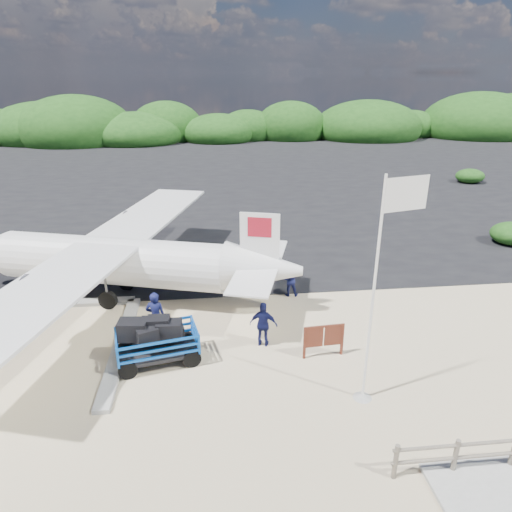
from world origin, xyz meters
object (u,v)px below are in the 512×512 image
Objects in this scene: crew_c at (264,324)px; signboard at (323,356)px; crew_b at (290,279)px; aircraft_large at (426,196)px; flagpole at (362,398)px; crew_a at (156,317)px; baggage_cart at (159,362)px.

signboard is at bearing 171.89° from crew_c.
aircraft_large reaches higher than crew_b.
signboard is 0.99× the size of crew_b.
signboard is 24.79m from aircraft_large.
crew_c is at bearing 150.57° from signboard.
crew_a is (-6.43, 3.92, 0.97)m from flagpole.
crew_b is at bearing -142.08° from crew_a.
baggage_cart is 6.75m from flagpole.
crew_c is (3.65, 0.66, 0.85)m from baggage_cart.
crew_a is at bearing 38.20° from crew_b.
crew_b is at bearing 28.37° from baggage_cart.
baggage_cart is at bearing 49.06° from crew_b.
aircraft_large reaches higher than crew_c.
crew_c is (-2.62, 3.17, 0.85)m from flagpole.
crew_a reaches higher than crew_b.
aircraft_large is (19.33, 19.07, -0.97)m from crew_a.
baggage_cart is 1.88× the size of crew_b.
baggage_cart is 28.05m from aircraft_large.
baggage_cart is 6.96m from crew_b.
crew_a reaches higher than baggage_cart.
crew_a is 0.11× the size of aircraft_large.
signboard is at bearing 172.36° from crew_a.
aircraft_large is at bearing 34.98° from baggage_cart.
flagpole is at bearing 77.01° from aircraft_large.
crew_a is at bearing 159.62° from signboard.
baggage_cart is 3.80m from crew_c.
crew_c is at bearing 129.58° from flagpole.
flagpole reaches higher than baggage_cart.
flagpole is 4.43× the size of crew_b.
flagpole is 7.59m from crew_a.
crew_a is at bearing 84.72° from baggage_cart.
aircraft_large is (12.90, 22.99, 0.00)m from flagpole.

